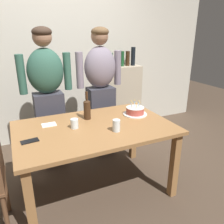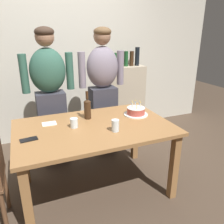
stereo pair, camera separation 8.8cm
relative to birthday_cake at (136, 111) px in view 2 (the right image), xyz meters
name	(u,v)px [view 2 (the right image)]	position (x,y,z in m)	size (l,w,h in m)	color
ground_plane	(96,188)	(-0.52, -0.11, -0.78)	(10.00, 10.00, 0.00)	#47382B
back_wall	(61,53)	(-0.52, 1.44, 0.52)	(5.20, 0.10, 2.60)	beige
dining_table	(94,135)	(-0.52, -0.11, -0.14)	(1.50, 0.96, 0.74)	olive
birthday_cake	(136,111)	(0.00, 0.00, 0.00)	(0.26, 0.26, 0.16)	white
water_glass_near	(74,123)	(-0.71, -0.07, 0.01)	(0.07, 0.07, 0.09)	silver
water_glass_far	(115,126)	(-0.38, -0.30, 0.02)	(0.07, 0.07, 0.11)	silver
wine_bottle	(87,108)	(-0.52, 0.10, 0.07)	(0.07, 0.07, 0.30)	#382314
cell_phone	(29,140)	(-1.13, -0.19, -0.04)	(0.14, 0.07, 0.01)	black
napkin_stack	(49,124)	(-0.92, 0.10, -0.04)	(0.14, 0.10, 0.01)	white
person_man_bearded	(50,96)	(-0.82, 0.64, 0.09)	(0.61, 0.27, 1.66)	#33333D
person_woman_cardigan	(103,91)	(-0.15, 0.64, 0.09)	(0.61, 0.27, 1.66)	#33333D
shelf_cabinet	(123,98)	(0.41, 1.22, -0.22)	(0.70, 0.30, 1.37)	tan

